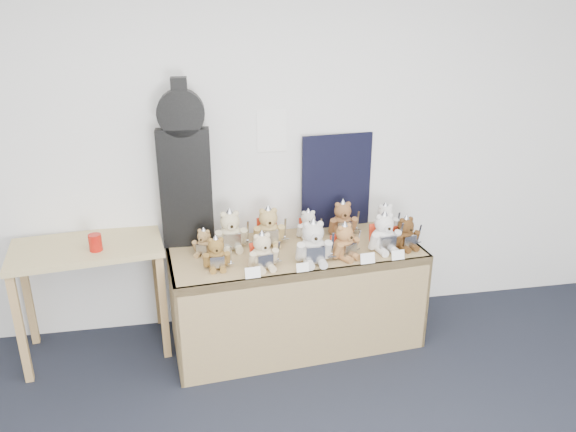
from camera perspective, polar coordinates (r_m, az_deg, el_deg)
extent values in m
plane|color=white|center=(4.01, -4.46, 6.82)|extent=(6.00, 0.00, 6.00)
cube|color=white|center=(4.00, -1.67, 8.64)|extent=(0.21, 0.00, 0.30)
cube|color=#99834E|center=(3.91, 0.76, -3.77)|extent=(1.79, 0.87, 0.06)
cube|color=#99834E|center=(3.77, 2.24, -10.52)|extent=(1.73, 0.17, 0.72)
cube|color=#99834E|center=(3.94, -11.48, -9.46)|extent=(0.08, 0.72, 0.72)
cube|color=#99834E|center=(4.35, 11.71, -6.37)|extent=(0.08, 0.72, 0.72)
cube|color=tan|center=(3.97, -19.78, -3.08)|extent=(1.04, 0.66, 0.04)
cube|color=#9E7A44|center=(4.00, -25.56, -10.39)|extent=(0.06, 0.06, 0.77)
cube|color=#9E7A44|center=(4.40, -24.92, -7.33)|extent=(0.06, 0.06, 0.77)
cube|color=#9E7A44|center=(3.95, -12.54, -9.06)|extent=(0.06, 0.06, 0.77)
cube|color=#9E7A44|center=(4.35, -13.19, -6.09)|extent=(0.06, 0.06, 0.77)
cube|color=black|center=(3.89, -10.32, 2.78)|extent=(0.35, 0.11, 0.83)
cylinder|color=black|center=(3.76, -10.84, 10.26)|extent=(0.31, 0.11, 0.31)
cube|color=black|center=(3.74, -10.97, 12.12)|extent=(0.11, 0.10, 0.21)
cube|color=black|center=(4.17, 4.95, 3.50)|extent=(0.53, 0.08, 0.71)
cylinder|color=#AF140B|center=(3.85, -18.98, -2.57)|extent=(0.08, 0.08, 0.11)
ellipsoid|color=brown|center=(3.64, -7.26, -4.36)|extent=(0.14, 0.12, 0.14)
sphere|color=brown|center=(3.60, -7.33, -3.02)|extent=(0.10, 0.10, 0.10)
cylinder|color=brown|center=(3.57, -7.26, -3.42)|extent=(0.04, 0.02, 0.04)
sphere|color=black|center=(3.55, -7.24, -3.52)|extent=(0.02, 0.02, 0.02)
sphere|color=brown|center=(3.58, -7.89, -2.48)|extent=(0.03, 0.03, 0.03)
sphere|color=brown|center=(3.59, -6.82, -2.40)|extent=(0.03, 0.03, 0.03)
cylinder|color=brown|center=(3.62, -8.29, -4.46)|extent=(0.04, 0.08, 0.11)
cylinder|color=brown|center=(3.63, -6.19, -4.30)|extent=(0.04, 0.08, 0.11)
cylinder|color=brown|center=(3.61, -7.66, -5.31)|extent=(0.04, 0.09, 0.04)
cylinder|color=brown|center=(3.62, -6.66, -5.23)|extent=(0.04, 0.09, 0.04)
cube|color=silver|center=(3.59, -7.19, -4.69)|extent=(0.09, 0.02, 0.08)
cone|color=silver|center=(3.59, -7.36, -2.38)|extent=(0.09, 0.09, 0.07)
cube|color=silver|center=(3.61, -5.85, -4.04)|extent=(0.01, 0.04, 0.15)
cube|color=silver|center=(3.64, -5.82, -4.84)|extent=(0.04, 0.01, 0.01)
ellipsoid|color=#CCB690|center=(3.62, -2.63, -4.24)|extent=(0.18, 0.16, 0.16)
sphere|color=#CCB690|center=(3.58, -2.66, -2.71)|extent=(0.12, 0.12, 0.12)
cylinder|color=#CCB690|center=(3.54, -2.39, -3.15)|extent=(0.05, 0.04, 0.05)
sphere|color=black|center=(3.52, -2.29, -3.26)|extent=(0.02, 0.02, 0.02)
sphere|color=#CCB690|center=(3.55, -3.25, -2.14)|extent=(0.04, 0.04, 0.04)
sphere|color=#CCB690|center=(3.57, -2.10, -1.96)|extent=(0.04, 0.04, 0.04)
cylinder|color=#CCB690|center=(3.58, -3.66, -4.45)|extent=(0.06, 0.09, 0.12)
cylinder|color=#CCB690|center=(3.62, -1.40, -4.07)|extent=(0.06, 0.09, 0.12)
cylinder|color=#CCB690|center=(3.58, -2.86, -5.34)|extent=(0.07, 0.11, 0.05)
cylinder|color=#CCB690|center=(3.60, -1.79, -5.15)|extent=(0.07, 0.11, 0.05)
cube|color=silver|center=(3.57, -2.30, -4.58)|extent=(0.10, 0.04, 0.09)
cone|color=silver|center=(3.56, -2.67, -1.99)|extent=(0.10, 0.10, 0.08)
cube|color=silver|center=(3.61, -0.99, -3.74)|extent=(0.02, 0.04, 0.17)
cube|color=silver|center=(3.64, -0.98, -4.65)|extent=(0.05, 0.02, 0.01)
cube|color=red|center=(3.67, -2.94, -3.70)|extent=(0.13, 0.05, 0.14)
ellipsoid|color=beige|center=(3.69, 2.54, -3.51)|extent=(0.19, 0.16, 0.19)
sphere|color=beige|center=(3.63, 2.58, -1.68)|extent=(0.14, 0.14, 0.14)
cylinder|color=beige|center=(3.59, 2.79, -2.20)|extent=(0.06, 0.03, 0.06)
sphere|color=black|center=(3.57, 2.87, -2.33)|extent=(0.02, 0.02, 0.02)
sphere|color=beige|center=(3.60, 1.89, -0.93)|extent=(0.04, 0.04, 0.04)
sphere|color=beige|center=(3.62, 3.29, -0.83)|extent=(0.04, 0.04, 0.04)
cylinder|color=beige|center=(3.64, 1.24, -3.64)|extent=(0.05, 0.11, 0.14)
cylinder|color=beige|center=(3.68, 4.01, -3.41)|extent=(0.05, 0.11, 0.14)
cylinder|color=beige|center=(3.64, 2.11, -4.77)|extent=(0.06, 0.12, 0.06)
cylinder|color=beige|center=(3.66, 3.43, -4.66)|extent=(0.06, 0.12, 0.06)
cube|color=silver|center=(3.62, 2.81, -3.92)|extent=(0.12, 0.02, 0.11)
cone|color=silver|center=(3.61, 2.59, -0.81)|extent=(0.12, 0.12, 0.09)
cube|color=silver|center=(3.66, 4.51, -3.06)|extent=(0.02, 0.05, 0.20)
cube|color=silver|center=(3.70, 4.48, -4.14)|extent=(0.06, 0.01, 0.01)
ellipsoid|color=#A06B3D|center=(3.77, 5.70, -3.24)|extent=(0.20, 0.19, 0.16)
sphere|color=#A06B3D|center=(3.73, 5.76, -1.76)|extent=(0.12, 0.12, 0.12)
cylinder|color=#A06B3D|center=(3.70, 6.29, -2.12)|extent=(0.06, 0.05, 0.05)
sphere|color=black|center=(3.69, 6.48, -2.20)|extent=(0.02, 0.02, 0.02)
sphere|color=#A06B3D|center=(3.68, 5.37, -1.26)|extent=(0.04, 0.04, 0.04)
sphere|color=#A06B3D|center=(3.73, 6.19, -0.98)|extent=(0.04, 0.04, 0.04)
cylinder|color=#A06B3D|center=(3.71, 5.09, -3.54)|extent=(0.08, 0.10, 0.12)
cylinder|color=#A06B3D|center=(3.80, 6.72, -2.93)|extent=(0.08, 0.10, 0.12)
cylinder|color=#A06B3D|center=(3.73, 5.88, -4.29)|extent=(0.09, 0.11, 0.05)
cylinder|color=#A06B3D|center=(3.78, 6.65, -3.99)|extent=(0.09, 0.11, 0.05)
cube|color=silver|center=(3.73, 6.37, -3.49)|extent=(0.10, 0.07, 0.09)
cone|color=silver|center=(3.71, 5.79, -1.06)|extent=(0.10, 0.10, 0.08)
cube|color=silver|center=(3.80, 7.11, -2.56)|extent=(0.03, 0.04, 0.17)
cube|color=silver|center=(3.83, 7.07, -3.43)|extent=(0.04, 0.03, 0.01)
cube|color=red|center=(3.80, 5.08, -2.80)|extent=(0.13, 0.09, 0.14)
ellipsoid|color=silver|center=(3.91, 9.64, -2.38)|extent=(0.20, 0.18, 0.18)
sphere|color=silver|center=(3.86, 9.75, -0.76)|extent=(0.13, 0.13, 0.13)
cylinder|color=silver|center=(3.82, 10.13, -1.19)|extent=(0.06, 0.04, 0.06)
sphere|color=black|center=(3.81, 10.27, -1.30)|extent=(0.02, 0.02, 0.02)
sphere|color=silver|center=(3.83, 9.23, -0.13)|extent=(0.04, 0.04, 0.04)
sphere|color=silver|center=(3.86, 10.35, 0.02)|extent=(0.04, 0.04, 0.04)
cylinder|color=silver|center=(3.85, 8.68, -2.55)|extent=(0.06, 0.10, 0.13)
cylinder|color=silver|center=(3.93, 10.90, -2.22)|extent=(0.06, 0.10, 0.13)
cylinder|color=silver|center=(3.86, 9.50, -3.50)|extent=(0.07, 0.12, 0.05)
cylinder|color=silver|center=(3.90, 10.54, -3.33)|extent=(0.07, 0.12, 0.05)
cube|color=silver|center=(3.85, 10.12, -2.71)|extent=(0.12, 0.04, 0.10)
cone|color=silver|center=(3.84, 9.80, 0.01)|extent=(0.11, 0.11, 0.09)
cube|color=silver|center=(3.92, 11.36, -1.88)|extent=(0.02, 0.05, 0.19)
cube|color=silver|center=(3.95, 11.29, -2.83)|extent=(0.05, 0.01, 0.01)
cube|color=red|center=(3.96, 9.20, -1.83)|extent=(0.15, 0.05, 0.16)
ellipsoid|color=#4D321A|center=(3.98, 11.78, -2.30)|extent=(0.18, 0.16, 0.15)
sphere|color=#4D321A|center=(3.94, 11.89, -0.96)|extent=(0.11, 0.11, 0.11)
cylinder|color=#4D321A|center=(3.91, 12.28, -1.31)|extent=(0.05, 0.04, 0.05)
sphere|color=black|center=(3.90, 12.42, -1.39)|extent=(0.02, 0.02, 0.02)
sphere|color=#4D321A|center=(3.90, 11.51, -0.46)|extent=(0.04, 0.04, 0.04)
sphere|color=#4D321A|center=(3.95, 12.36, -0.30)|extent=(0.04, 0.04, 0.04)
cylinder|color=#4D321A|center=(3.92, 11.10, -2.47)|extent=(0.06, 0.09, 0.11)
cylinder|color=#4D321A|center=(4.00, 12.78, -2.12)|extent=(0.06, 0.09, 0.11)
cylinder|color=#4D321A|center=(3.94, 11.78, -3.23)|extent=(0.07, 0.11, 0.05)
cylinder|color=#4D321A|center=(3.98, 12.57, -3.05)|extent=(0.07, 0.11, 0.05)
cube|color=silver|center=(3.93, 12.28, -2.56)|extent=(0.10, 0.04, 0.08)
cone|color=silver|center=(3.92, 11.94, -0.33)|extent=(0.09, 0.09, 0.07)
cube|color=silver|center=(4.00, 13.16, -1.83)|extent=(0.02, 0.04, 0.16)
cube|color=silver|center=(4.02, 13.09, -2.61)|extent=(0.05, 0.02, 0.01)
cube|color=red|center=(4.02, 11.33, -1.86)|extent=(0.12, 0.06, 0.14)
ellipsoid|color=beige|center=(3.90, -5.86, -2.19)|extent=(0.19, 0.17, 0.18)
sphere|color=beige|center=(3.86, -5.92, -0.53)|extent=(0.13, 0.13, 0.13)
cylinder|color=beige|center=(3.81, -5.78, -0.98)|extent=(0.06, 0.03, 0.06)
sphere|color=black|center=(3.79, -5.73, -1.09)|extent=(0.02, 0.02, 0.02)
sphere|color=beige|center=(3.83, -6.60, 0.14)|extent=(0.04, 0.04, 0.04)
sphere|color=beige|center=(3.84, -5.31, 0.26)|extent=(0.04, 0.04, 0.04)
cylinder|color=beige|center=(3.87, -7.08, -2.33)|extent=(0.06, 0.10, 0.14)
cylinder|color=beige|center=(3.89, -4.54, -2.07)|extent=(0.06, 0.10, 0.14)
cylinder|color=beige|center=(3.86, -6.27, -3.33)|extent=(0.06, 0.12, 0.05)
cylinder|color=beige|center=(3.87, -5.07, -3.21)|extent=(0.06, 0.12, 0.05)
cube|color=silver|center=(3.84, -5.68, -2.54)|extent=(0.12, 0.03, 0.10)
cone|color=silver|center=(3.83, -5.96, 0.26)|extent=(0.11, 0.11, 0.09)
cube|color=silver|center=(3.87, -4.12, -1.74)|extent=(0.02, 0.05, 0.19)
cube|color=silver|center=(3.90, -4.09, -2.72)|extent=(0.06, 0.01, 0.01)
ellipsoid|color=tan|center=(3.95, -2.00, -1.80)|extent=(0.18, 0.15, 0.18)
sphere|color=tan|center=(3.91, -2.02, -0.19)|extent=(0.13, 0.13, 0.13)
cylinder|color=tan|center=(3.86, -1.89, -0.62)|extent=(0.06, 0.03, 0.06)
sphere|color=black|center=(3.84, -1.85, -0.73)|extent=(0.02, 0.02, 0.02)
sphere|color=tan|center=(3.88, -2.66, 0.48)|extent=(0.04, 0.04, 0.04)
sphere|color=tan|center=(3.89, -1.41, 0.56)|extent=(0.04, 0.04, 0.04)
cylinder|color=tan|center=(3.92, -3.18, -1.90)|extent=(0.05, 0.10, 0.14)
cylinder|color=tan|center=(3.94, -0.73, -1.72)|extent=(0.05, 0.10, 0.14)
cylinder|color=tan|center=(3.91, -2.43, -2.89)|extent=(0.05, 0.12, 0.05)
cylinder|color=tan|center=(3.92, -1.26, -2.80)|extent=(0.05, 0.12, 0.05)
cube|color=silver|center=(3.89, -1.84, -2.14)|extent=(0.12, 0.02, 0.10)
cone|color=silver|center=(3.89, -2.03, 0.58)|extent=(0.11, 0.11, 0.09)
cube|color=silver|center=(3.92, -0.31, -1.40)|extent=(0.01, 0.04, 0.19)
cube|color=silver|center=(3.95, -0.31, -2.36)|extent=(0.05, 0.01, 0.01)
cube|color=red|center=(4.01, -2.16, -1.25)|extent=(0.14, 0.03, 0.16)
ellipsoid|color=white|center=(4.06, 2.06, -1.43)|extent=(0.14, 0.12, 0.14)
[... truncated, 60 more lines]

